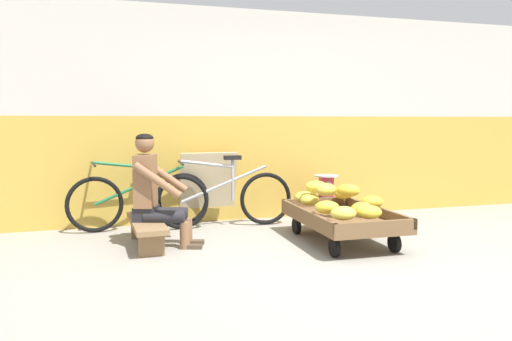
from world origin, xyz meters
TOP-DOWN VIEW (x-y plane):
  - ground_plane at (0.00, 0.00)m, footprint 80.00×80.00m
  - back_wall at (0.00, 2.67)m, footprint 16.00×0.30m
  - banana_cart at (0.29, 1.04)m, footprint 0.86×1.45m
  - banana_pile at (0.22, 1.00)m, footprint 0.85×1.37m
  - low_bench at (-1.68, 1.45)m, footprint 0.34×1.11m
  - vendor_seated at (-1.59, 1.43)m, footprint 0.73×0.59m
  - plastic_crate at (0.57, 2.04)m, footprint 0.36×0.28m
  - weighing_scale at (0.57, 2.04)m, footprint 0.30×0.30m
  - bicycle_near_left at (-1.69, 2.30)m, footprint 1.66×0.48m
  - bicycle_far_left at (-0.72, 2.13)m, footprint 1.66×0.48m
  - sign_board at (-0.84, 2.47)m, footprint 0.70×0.23m
  - shopping_bag at (0.71, 1.66)m, footprint 0.18×0.12m

SIDE VIEW (x-z plane):
  - ground_plane at x=0.00m, z-range 0.00..0.00m
  - shopping_bag at x=0.71m, z-range 0.00..0.24m
  - plastic_crate at x=0.57m, z-range 0.00..0.30m
  - low_bench at x=-1.68m, z-range 0.06..0.33m
  - banana_cart at x=0.29m, z-range 0.06..0.42m
  - bicycle_near_left at x=-1.69m, z-range -0.08..0.78m
  - bicycle_far_left at x=-0.72m, z-range -0.08..0.78m
  - sign_board at x=-0.84m, z-range 0.00..0.88m
  - weighing_scale at x=0.57m, z-range 0.31..0.60m
  - banana_pile at x=0.22m, z-range 0.33..0.59m
  - vendor_seated at x=-1.59m, z-range 0.00..1.14m
  - back_wall at x=0.00m, z-range 0.00..2.65m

